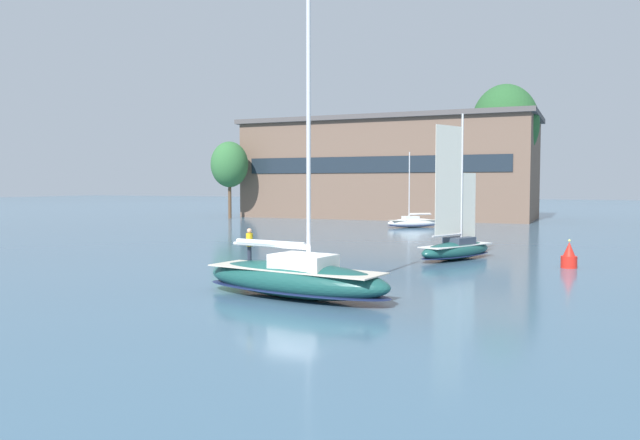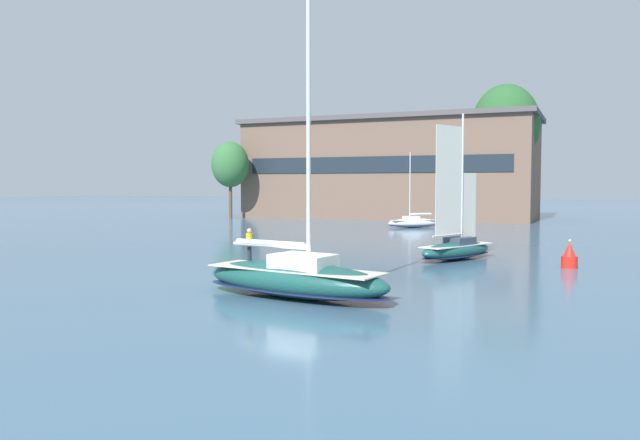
% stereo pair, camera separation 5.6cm
% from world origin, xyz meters
% --- Properties ---
extents(ground_plane, '(400.00, 400.00, 0.00)m').
position_xyz_m(ground_plane, '(0.00, 0.00, 0.00)').
color(ground_plane, '#42667F').
extents(waterfront_building, '(45.04, 19.15, 15.41)m').
position_xyz_m(waterfront_building, '(-16.42, 68.97, 7.74)').
color(waterfront_building, brown).
rests_on(waterfront_building, ground).
extents(tree_shore_left, '(9.39, 9.39, 19.34)m').
position_xyz_m(tree_shore_left, '(1.48, 65.76, 13.54)').
color(tree_shore_left, '#4C3828').
rests_on(tree_shore_left, ground).
extents(tree_shore_center, '(5.72, 5.72, 11.77)m').
position_xyz_m(tree_shore_center, '(-38.06, 56.43, 8.24)').
color(tree_shore_center, brown).
rests_on(tree_shore_center, ground).
extents(sailboat_main, '(10.32, 4.44, 13.74)m').
position_xyz_m(sailboat_main, '(0.02, -0.00, 0.93)').
color(sailboat_main, '#194C47').
rests_on(sailboat_main, ground).
extents(sailboat_moored_near_marina, '(4.93, 7.62, 10.21)m').
position_xyz_m(sailboat_moored_near_marina, '(4.06, 17.80, 0.85)').
color(sailboat_moored_near_marina, '#194C47').
rests_on(sailboat_moored_near_marina, ground).
extents(sailboat_moored_mid_channel, '(6.32, 5.62, 9.13)m').
position_xyz_m(sailboat_moored_mid_channel, '(-6.98, 47.83, 0.62)').
color(sailboat_moored_mid_channel, silver).
rests_on(sailboat_moored_mid_channel, ground).
extents(channel_buoy, '(0.99, 0.99, 1.81)m').
position_xyz_m(channel_buoy, '(11.48, 16.09, 0.71)').
color(channel_buoy, red).
rests_on(channel_buoy, ground).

